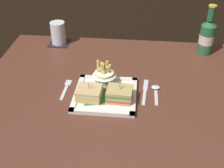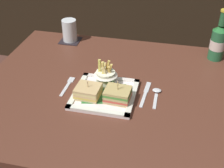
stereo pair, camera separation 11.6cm
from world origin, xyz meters
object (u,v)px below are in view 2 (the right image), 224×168
beer_bottle (218,41)px  knife (145,93)px  dining_table (119,117)px  square_plate (105,94)px  sandwich_half_left (88,91)px  fries_cup (106,75)px  sandwich_half_right (118,95)px  spoon (156,93)px  water_glass (70,31)px  fork (68,85)px

beer_bottle → knife: size_ratio=1.39×
dining_table → square_plate: bearing=-129.9°
square_plate → sandwich_half_left: bearing=-153.7°
sandwich_half_left → fries_cup: (0.04, 0.10, 0.02)m
sandwich_half_right → beer_bottle: size_ratio=0.42×
sandwich_half_left → knife: size_ratio=0.56×
square_plate → sandwich_half_left: sandwich_half_left is taller
sandwich_half_right → fries_cup: (-0.07, 0.10, 0.02)m
spoon → sandwich_half_left: bearing=-161.7°
sandwich_half_left → beer_bottle: bearing=41.1°
beer_bottle → sandwich_half_right: bearing=-131.3°
square_plate → water_glass: (-0.29, 0.42, 0.05)m
dining_table → water_glass: size_ratio=10.31×
square_plate → spoon: square_plate is taller
sandwich_half_right → beer_bottle: beer_bottle is taller
spoon → knife: bearing=-173.8°
fork → knife: size_ratio=0.79×
fries_cup → beer_bottle: bearing=36.6°
dining_table → square_plate: (-0.05, -0.05, 0.15)m
water_glass → knife: 0.58m
dining_table → fork: (-0.21, -0.02, 0.15)m
dining_table → beer_bottle: bearing=41.6°
sandwich_half_left → fork: bearing=149.2°
sandwich_half_left → sandwich_half_right: bearing=-0.0°
sandwich_half_right → fork: (-0.22, 0.06, -0.03)m
sandwich_half_left → knife: bearing=20.6°
beer_bottle → square_plate: bearing=-137.3°
water_glass → spoon: 0.61m
knife → spoon: (0.04, 0.00, 0.00)m
sandwich_half_left → water_glass: size_ratio=0.86×
sandwich_half_right → fries_cup: fries_cup is taller
dining_table → spoon: (0.15, 0.00, 0.15)m
fries_cup → water_glass: (-0.27, 0.35, 0.00)m
water_glass → sandwich_half_right: bearing=-52.5°
square_plate → beer_bottle: 0.59m
fork → water_glass: bearing=107.8°
sandwich_half_left → beer_bottle: 0.65m
sandwich_half_left → fries_cup: bearing=65.3°
fries_cup → fork: fries_cup is taller
sandwich_half_right → beer_bottle: (0.37, 0.43, 0.05)m
beer_bottle → knife: (-0.28, -0.35, -0.09)m
beer_bottle → water_glass: bearing=178.1°
fork → spoon: bearing=3.2°
sandwich_half_left → spoon: sandwich_half_left is taller
square_plate → beer_bottle: bearing=42.7°
water_glass → knife: (0.44, -0.37, -0.05)m
square_plate → spoon: size_ratio=1.88×
square_plate → sandwich_half_right: 0.07m
square_plate → sandwich_half_right: bearing=-26.3°
beer_bottle → fork: 0.70m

